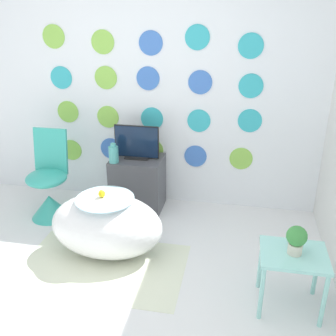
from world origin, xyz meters
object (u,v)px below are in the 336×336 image
tv (137,144)px  potted_plant_left (296,239)px  chair (49,191)px  bathtub (107,226)px  vase (114,154)px

tv → potted_plant_left: (1.46, -1.25, -0.16)m
chair → bathtub: bearing=-33.1°
vase → potted_plant_left: vase is taller
potted_plant_left → vase: bearing=146.5°
bathtub → potted_plant_left: (1.50, -0.37, 0.29)m
bathtub → chair: size_ratio=1.08×
vase → potted_plant_left: (1.66, -1.10, -0.09)m
tv → vase: tv is taller
chair → potted_plant_left: 2.48m
tv → potted_plant_left: bearing=-40.6°
vase → potted_plant_left: bearing=-33.5°
chair → tv: tv is taller
bathtub → vase: bearing=102.2°
bathtub → potted_plant_left: bearing=-13.8°
bathtub → vase: 0.83m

